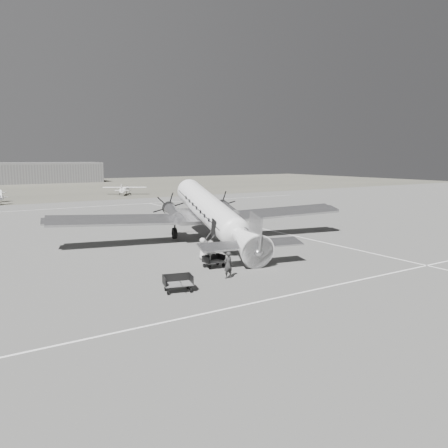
% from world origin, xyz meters
% --- Properties ---
extents(ground, '(260.00, 260.00, 0.00)m').
position_xyz_m(ground, '(0.00, 0.00, 0.00)').
color(ground, slate).
rests_on(ground, ground).
extents(taxi_line_near, '(60.00, 0.15, 0.01)m').
position_xyz_m(taxi_line_near, '(0.00, -14.00, 0.01)').
color(taxi_line_near, white).
rests_on(taxi_line_near, ground).
extents(taxi_line_right, '(0.15, 80.00, 0.01)m').
position_xyz_m(taxi_line_right, '(12.00, 0.00, 0.01)').
color(taxi_line_right, white).
rests_on(taxi_line_right, ground).
extents(taxi_line_horizon, '(90.00, 0.15, 0.01)m').
position_xyz_m(taxi_line_horizon, '(0.00, 40.00, 0.01)').
color(taxi_line_horizon, white).
rests_on(taxi_line_horizon, ground).
extents(grass_infield, '(260.00, 90.00, 0.01)m').
position_xyz_m(grass_infield, '(0.00, 95.00, 0.00)').
color(grass_infield, '#605D51').
rests_on(grass_infield, ground).
extents(hangar_main, '(42.00, 14.00, 6.60)m').
position_xyz_m(hangar_main, '(5.00, 120.00, 3.30)').
color(hangar_main, slate).
rests_on(hangar_main, ground).
extents(dc3_airliner, '(33.33, 26.21, 5.68)m').
position_xyz_m(dc3_airliner, '(2.45, 1.63, 2.84)').
color(dc3_airliner, '#B7B7BA').
rests_on(dc3_airliner, ground).
extents(light_plane_right, '(12.15, 11.46, 1.99)m').
position_xyz_m(light_plane_right, '(14.52, 59.93, 0.99)').
color(light_plane_right, white).
rests_on(light_plane_right, ground).
extents(baggage_cart_near, '(1.72, 1.29, 0.91)m').
position_xyz_m(baggage_cart_near, '(-1.90, -5.85, 0.46)').
color(baggage_cart_near, slate).
rests_on(baggage_cart_near, ground).
extents(baggage_cart_far, '(2.09, 1.69, 1.03)m').
position_xyz_m(baggage_cart_far, '(-6.83, -9.86, 0.52)').
color(baggage_cart_far, slate).
rests_on(baggage_cart_far, ground).
extents(ground_crew, '(0.70, 0.48, 1.83)m').
position_xyz_m(ground_crew, '(-2.62, -8.94, 0.92)').
color(ground_crew, '#2A2A2A').
rests_on(ground_crew, ground).
extents(ramp_agent, '(1.01, 1.13, 1.92)m').
position_xyz_m(ramp_agent, '(-1.77, -5.22, 0.96)').
color(ramp_agent, '#B1B1AF').
rests_on(ramp_agent, ground).
extents(passenger, '(0.74, 0.96, 1.75)m').
position_xyz_m(passenger, '(-1.36, -3.18, 0.88)').
color(passenger, silver).
rests_on(passenger, ground).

